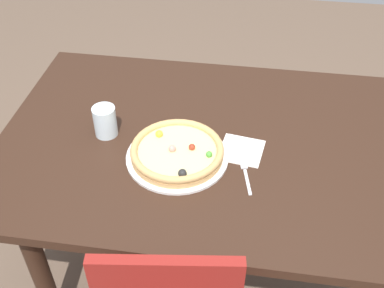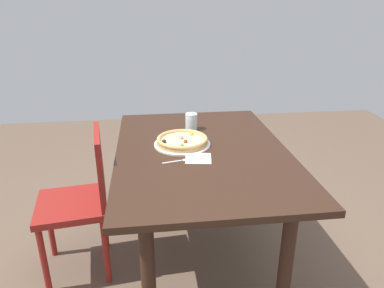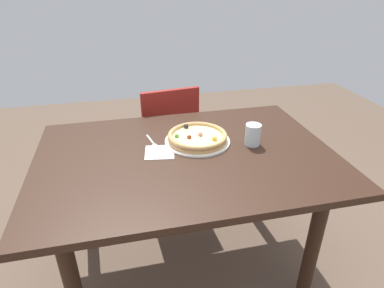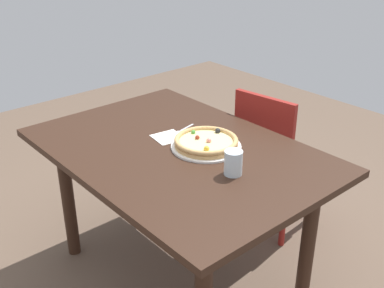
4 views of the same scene
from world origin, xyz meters
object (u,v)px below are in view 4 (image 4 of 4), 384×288
dining_table (178,168)px  fork (182,130)px  drinking_glass (233,163)px  napkin (168,137)px  pizza (206,142)px  chair_near (272,155)px  plate (206,146)px

dining_table → fork: fork is taller
drinking_glass → dining_table: bearing=3.3°
drinking_glass → napkin: (0.47, -0.02, -0.05)m
pizza → drinking_glass: drinking_glass is taller
pizza → fork: pizza is taller
chair_near → pizza: bearing=-90.6°
fork → drinking_glass: size_ratio=1.51×
dining_table → napkin: bearing=-17.6°
drinking_glass → chair_near: bearing=-63.8°
fork → napkin: fork is taller
plate → chair_near: bearing=-83.0°
chair_near → drinking_glass: chair_near is taller
chair_near → plate: 0.67m
pizza → drinking_glass: bearing=161.7°
plate → napkin: (0.21, 0.07, -0.00)m
chair_near → pizza: 0.68m
dining_table → chair_near: (-0.01, -0.71, -0.17)m
chair_near → fork: bearing=-112.7°
chair_near → napkin: size_ratio=6.43×
plate → pizza: pizza is taller
pizza → napkin: bearing=18.2°
fork → napkin: size_ratio=1.18×
fork → napkin: 0.11m
chair_near → dining_table: bearing=-98.2°
chair_near → fork: size_ratio=5.47×
chair_near → pizza: chair_near is taller
pizza → napkin: (0.21, 0.07, -0.03)m
plate → fork: plate is taller
chair_near → drinking_glass: (-0.34, 0.69, 0.33)m
plate → napkin: size_ratio=2.41×
dining_table → napkin: 0.17m
plate → drinking_glass: 0.28m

